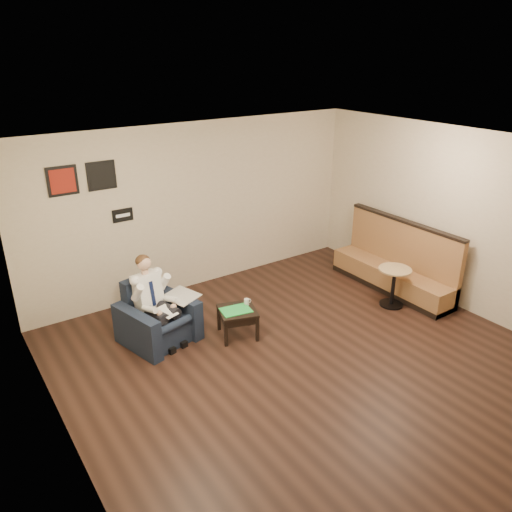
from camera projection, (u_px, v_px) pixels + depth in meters
ground at (311, 364)px, 6.60m from camera, size 6.00×6.00×0.00m
wall_back at (198, 207)px, 8.33m from camera, size 6.00×0.02×2.80m
wall_left at (62, 345)px, 4.49m from camera, size 0.02×6.00×2.80m
wall_right at (465, 222)px, 7.62m from camera, size 0.02×6.00×2.80m
ceiling at (321, 152)px, 5.51m from camera, size 6.00×6.00×0.02m
seating_sign at (123, 215)px, 7.60m from camera, size 0.32×0.02×0.20m
art_print_left at (62, 181)px, 6.93m from camera, size 0.42×0.03×0.42m
art_print_right at (101, 176)px, 7.22m from camera, size 0.42×0.03×0.42m
armchair at (158, 313)px, 6.97m from camera, size 1.09×1.09×0.87m
seated_man at (162, 305)px, 6.84m from camera, size 0.76×0.97×1.20m
lap_papers at (167, 311)px, 6.81m from camera, size 0.28×0.33×0.01m
newspaper at (181, 296)px, 7.11m from camera, size 0.50×0.56×0.01m
side_table at (238, 322)px, 7.18m from camera, size 0.65×0.65×0.42m
green_folder at (236, 310)px, 7.07m from camera, size 0.46×0.37×0.01m
coffee_mug at (247, 302)px, 7.22m from camera, size 0.10×0.10×0.09m
smartphone at (238, 304)px, 7.24m from camera, size 0.15×0.12×0.01m
banquette at (394, 257)px, 8.43m from camera, size 0.55×2.31×1.18m
cafe_table at (393, 287)px, 7.98m from camera, size 0.66×0.66×0.65m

